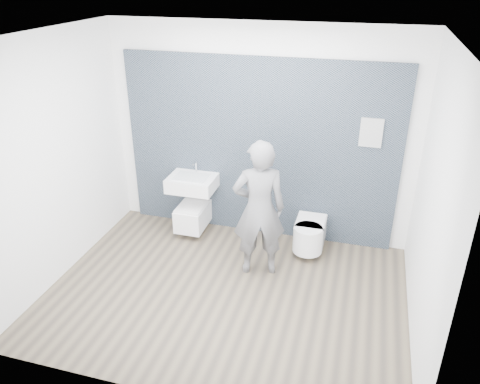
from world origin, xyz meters
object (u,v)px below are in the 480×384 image
(washbasin, at_px, (192,183))
(toilet_square, at_px, (193,214))
(visitor, at_px, (259,209))
(toilet_rounded, at_px, (309,234))

(washbasin, height_order, toilet_square, washbasin)
(toilet_square, xyz_separation_m, visitor, (1.09, -0.64, 0.57))
(toilet_rounded, bearing_deg, toilet_square, 177.93)
(visitor, bearing_deg, washbasin, -49.66)
(washbasin, bearing_deg, toilet_rounded, -3.15)
(toilet_rounded, height_order, visitor, visitor)
(toilet_square, distance_m, toilet_rounded, 1.62)
(toilet_rounded, relative_size, visitor, 0.38)
(washbasin, height_order, toilet_rounded, washbasin)
(washbasin, relative_size, visitor, 0.37)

